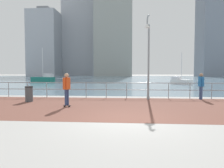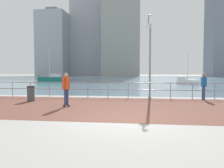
{
  "view_description": "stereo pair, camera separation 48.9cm",
  "coord_description": "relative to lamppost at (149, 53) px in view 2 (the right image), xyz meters",
  "views": [
    {
      "loc": [
        0.18,
        -8.01,
        1.76
      ],
      "look_at": [
        -0.79,
        3.93,
        1.1
      ],
      "focal_mm": 34.39,
      "sensor_mm": 36.0,
      "label": 1
    },
    {
      "loc": [
        0.67,
        -7.96,
        1.76
      ],
      "look_at": [
        -0.79,
        3.93,
        1.1
      ],
      "focal_mm": 34.39,
      "sensor_mm": 36.0,
      "label": 2
    }
  ],
  "objects": [
    {
      "name": "ground",
      "position": [
        -1.36,
        34.2,
        -2.99
      ],
      "size": [
        220.0,
        220.0,
        0.0
      ],
      "primitive_type": "plane",
      "color": "#ADAAA5"
    },
    {
      "name": "brick_paving",
      "position": [
        -1.36,
        -2.85,
        -2.98
      ],
      "size": [
        28.0,
        7.21,
        0.01
      ],
      "primitive_type": "cube",
      "color": "brown",
      "rests_on": "ground"
    },
    {
      "name": "harbor_water",
      "position": [
        -1.36,
        45.76,
        -2.99
      ],
      "size": [
        180.0,
        88.0,
        0.0
      ],
      "primitive_type": "cube",
      "color": "#6B899E",
      "rests_on": "ground"
    },
    {
      "name": "waterfront_railing",
      "position": [
        -1.36,
        0.76,
        -2.25
      ],
      "size": [
        25.25,
        0.06,
        1.07
      ],
      "color": "#8C99A3",
      "rests_on": "ground"
    },
    {
      "name": "lamppost",
      "position": [
        0.0,
        0.0,
        0.0
      ],
      "size": [
        0.42,
        0.8,
        5.4
      ],
      "color": "gray",
      "rests_on": "ground"
    },
    {
      "name": "skateboarder",
      "position": [
        -4.34,
        -3.22,
        -1.96
      ],
      "size": [
        0.41,
        0.56,
        1.72
      ],
      "color": "black",
      "rests_on": "ground"
    },
    {
      "name": "bystander",
      "position": [
        3.43,
        0.41,
        -1.99
      ],
      "size": [
        0.29,
        0.56,
        1.7
      ],
      "color": "#384C7A",
      "rests_on": "ground"
    },
    {
      "name": "trash_bin",
      "position": [
        -7.15,
        -1.53,
        -2.52
      ],
      "size": [
        0.46,
        0.46,
        0.93
      ],
      "color": "#474C51",
      "rests_on": "ground"
    },
    {
      "name": "sailboat_red",
      "position": [
        6.15,
        17.62,
        -2.55
      ],
      "size": [
        2.74,
        3.27,
        4.62
      ],
      "color": "white",
      "rests_on": "ground"
    },
    {
      "name": "sailboat_gray",
      "position": [
        -16.06,
        22.32,
        -2.42
      ],
      "size": [
        4.43,
        2.48,
        5.95
      ],
      "color": "#197266",
      "rests_on": "ground"
    },
    {
      "name": "tower_concrete",
      "position": [
        -8.27,
        84.23,
        18.19
      ],
      "size": [
        16.36,
        15.01,
        44.02
      ],
      "color": "#939993",
      "rests_on": "ground"
    },
    {
      "name": "tower_glass",
      "position": [
        -26.41,
        95.79,
        19.46
      ],
      "size": [
        16.02,
        13.26,
        46.56
      ],
      "color": "#A3A8B2",
      "rests_on": "ground"
    },
    {
      "name": "tower_beige",
      "position": [
        -40.74,
        84.47,
        12.04
      ],
      "size": [
        13.22,
        12.28,
        31.72
      ],
      "color": "#A3A8B2",
      "rests_on": "ground"
    }
  ]
}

